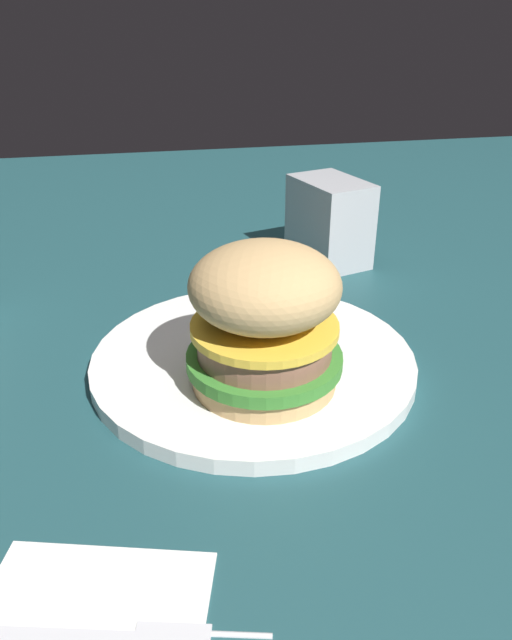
# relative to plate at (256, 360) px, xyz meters

# --- Properties ---
(ground_plane) EXTENTS (1.60, 1.60, 0.00)m
(ground_plane) POSITION_rel_plate_xyz_m (0.00, -0.02, -0.01)
(ground_plane) COLOR #1E474C
(plate) EXTENTS (0.25, 0.25, 0.01)m
(plate) POSITION_rel_plate_xyz_m (0.00, 0.00, 0.00)
(plate) COLOR white
(plate) RESTS_ON ground_plane
(sandwich) EXTENTS (0.11, 0.11, 0.11)m
(sandwich) POSITION_rel_plate_xyz_m (0.01, 0.04, 0.06)
(sandwich) COLOR tan
(sandwich) RESTS_ON plate
(fries_pile) EXTENTS (0.08, 0.07, 0.01)m
(fries_pile) POSITION_rel_plate_xyz_m (-0.02, -0.05, 0.01)
(fries_pile) COLOR #E5B251
(fries_pile) RESTS_ON plate
(fork) EXTENTS (0.17, 0.06, 0.00)m
(fork) POSITION_rel_plate_xyz_m (0.12, 0.22, -0.00)
(fork) COLOR silver
(fork) RESTS_ON napkin
(napkin_dispenser) EXTENTS (0.08, 0.10, 0.09)m
(napkin_dispenser) POSITION_rel_plate_xyz_m (-0.12, -0.20, 0.04)
(napkin_dispenser) COLOR #B7BABF
(napkin_dispenser) RESTS_ON ground_plane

